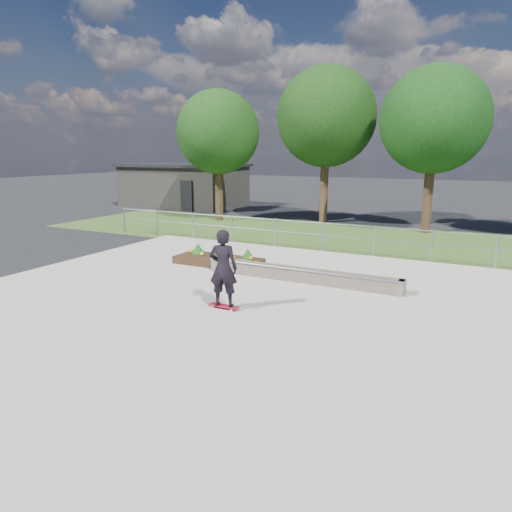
% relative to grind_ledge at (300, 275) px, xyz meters
% --- Properties ---
extents(ground, '(120.00, 120.00, 0.00)m').
position_rel_grind_ledge_xyz_m(ground, '(-0.84, -3.14, -0.26)').
color(ground, black).
rests_on(ground, ground).
extents(grass_verge, '(30.00, 8.00, 0.02)m').
position_rel_grind_ledge_xyz_m(grass_verge, '(-0.84, 7.86, -0.25)').
color(grass_verge, '#365321').
rests_on(grass_verge, ground).
extents(concrete_slab, '(15.00, 15.00, 0.06)m').
position_rel_grind_ledge_xyz_m(concrete_slab, '(-0.84, -3.14, -0.23)').
color(concrete_slab, '#B0A99C').
rests_on(concrete_slab, ground).
extents(fence, '(20.06, 0.06, 1.20)m').
position_rel_grind_ledge_xyz_m(fence, '(-0.84, 4.36, 0.51)').
color(fence, gray).
rests_on(fence, ground).
extents(building, '(8.40, 5.40, 3.00)m').
position_rel_grind_ledge_xyz_m(building, '(-14.83, 14.86, 1.25)').
color(building, '#292725').
rests_on(building, ground).
extents(tree_far_left, '(4.55, 4.55, 7.15)m').
position_rel_grind_ledge_xyz_m(tree_far_left, '(-8.84, 9.86, 4.59)').
color(tree_far_left, '#342215').
rests_on(tree_far_left, ground).
extents(tree_mid_left, '(5.25, 5.25, 8.25)m').
position_rel_grind_ledge_xyz_m(tree_mid_left, '(-3.34, 11.86, 5.34)').
color(tree_mid_left, '#392416').
rests_on(tree_mid_left, ground).
extents(tree_mid_right, '(4.90, 4.90, 7.70)m').
position_rel_grind_ledge_xyz_m(tree_mid_right, '(2.16, 10.86, 4.97)').
color(tree_mid_right, '#362015').
rests_on(tree_mid_right, ground).
extents(grind_ledge, '(6.00, 0.44, 0.43)m').
position_rel_grind_ledge_xyz_m(grind_ledge, '(0.00, 0.00, 0.00)').
color(grind_ledge, brown).
rests_on(grind_ledge, concrete_slab).
extents(planter_bed, '(3.00, 1.20, 0.61)m').
position_rel_grind_ledge_xyz_m(planter_bed, '(-3.25, 0.72, -0.02)').
color(planter_bed, black).
rests_on(planter_bed, concrete_slab).
extents(skateboarder, '(0.80, 0.62, 1.97)m').
position_rel_grind_ledge_xyz_m(skateboarder, '(-0.77, -3.11, 0.82)').
color(skateboarder, silver).
rests_on(skateboarder, concrete_slab).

